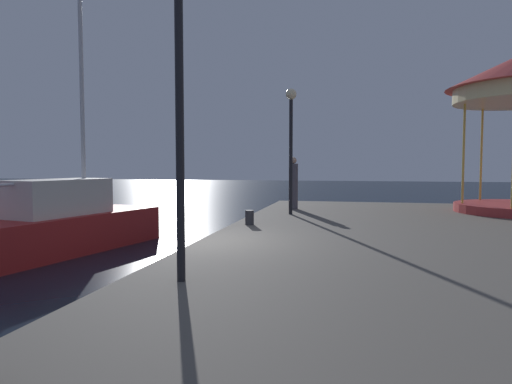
% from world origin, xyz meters
% --- Properties ---
extents(ground_plane, '(120.00, 120.00, 0.00)m').
position_xyz_m(ground_plane, '(0.00, 0.00, 0.00)').
color(ground_plane, black).
extents(sailboat_red, '(3.17, 6.59, 7.18)m').
position_xyz_m(sailboat_red, '(-4.63, 1.77, 0.78)').
color(sailboat_red, maroon).
rests_on(sailboat_red, ground).
extents(motorboat_navy, '(2.22, 4.32, 1.53)m').
position_xyz_m(motorboat_navy, '(-8.15, 6.35, 0.57)').
color(motorboat_navy, '#19214C').
rests_on(motorboat_navy, ground).
extents(lamp_post_mid_promenade, '(0.36, 0.36, 4.69)m').
position_xyz_m(lamp_post_mid_promenade, '(0.91, -3.35, 3.97)').
color(lamp_post_mid_promenade, black).
rests_on(lamp_post_mid_promenade, quay_dock).
extents(lamp_post_far_end, '(0.36, 0.36, 4.15)m').
position_xyz_m(lamp_post_far_end, '(1.26, 5.58, 3.65)').
color(lamp_post_far_end, black).
rests_on(lamp_post_far_end, quay_dock).
extents(bollard_south, '(0.24, 0.24, 0.40)m').
position_xyz_m(bollard_south, '(0.51, 2.74, 1.00)').
color(bollard_south, '#2D2D33').
rests_on(bollard_south, quay_dock).
extents(person_mid_promenade, '(0.34, 0.34, 1.93)m').
position_xyz_m(person_mid_promenade, '(1.12, 7.40, 1.71)').
color(person_mid_promenade, '#514C56').
rests_on(person_mid_promenade, quay_dock).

